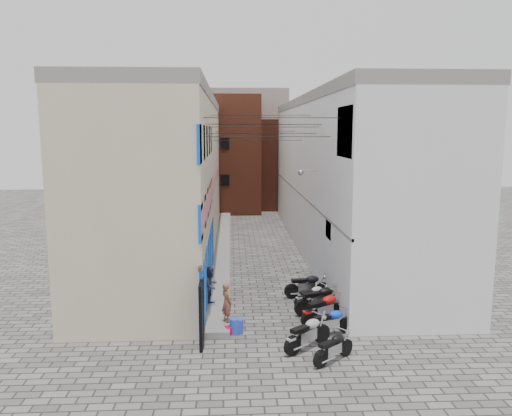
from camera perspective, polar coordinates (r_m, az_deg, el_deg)
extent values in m
plane|color=#504E4C|center=(17.66, 2.36, -14.67)|extent=(90.00, 90.00, 0.00)
cube|color=gray|center=(29.94, -3.83, -4.54)|extent=(0.90, 26.00, 0.25)
cube|color=#C2AE93|center=(29.46, -9.67, 3.28)|extent=(5.00, 26.00, 8.50)
cube|color=#D57886|center=(29.30, -4.87, 2.85)|extent=(0.10, 26.00, 0.80)
cube|color=blue|center=(21.82, -5.48, -6.46)|extent=(0.12, 10.20, 2.40)
cube|color=blue|center=(21.12, -5.69, 4.06)|extent=(0.10, 10.20, 4.00)
cube|color=gray|center=(29.38, -9.90, 12.05)|extent=(5.10, 26.00, 0.50)
cube|color=black|center=(16.84, -6.25, -11.88)|extent=(0.10, 1.20, 2.20)
cube|color=white|center=(29.97, 9.71, 3.37)|extent=(5.00, 26.00, 8.50)
cube|color=blue|center=(18.08, 10.23, 8.57)|extent=(0.10, 2.40, 1.80)
cube|color=white|center=(20.92, 8.41, -2.40)|extent=(0.08, 1.00, 0.70)
cylinder|color=#B2B2B7|center=(23.48, 6.13, 4.29)|extent=(0.80, 0.06, 0.06)
sphere|color=#B2B2B7|center=(23.43, 5.15, 4.05)|extent=(0.28, 0.28, 0.28)
cube|color=gray|center=(29.89, 9.94, 11.99)|extent=(5.10, 26.00, 0.50)
cube|color=gray|center=(29.63, 5.01, 1.75)|extent=(0.10, 26.00, 0.12)
cube|color=brown|center=(44.17, -3.52, 6.18)|extent=(6.00, 6.00, 10.00)
cube|color=brown|center=(46.44, 2.72, 5.08)|extent=(5.00, 6.00, 8.00)
cube|color=gray|center=(50.17, -1.15, 7.08)|extent=(8.00, 5.00, 11.00)
cube|color=black|center=(41.76, -0.77, 0.80)|extent=(2.00, 0.30, 2.40)
cylinder|color=black|center=(18.19, 1.93, 10.28)|extent=(5.20, 0.02, 0.02)
cylinder|color=black|center=(20.18, 1.44, 8.15)|extent=(5.20, 0.02, 0.02)
cylinder|color=black|center=(22.67, 0.97, 9.24)|extent=(5.20, 0.02, 0.02)
cylinder|color=black|center=(25.18, 0.58, 10.56)|extent=(5.20, 0.02, 0.02)
cylinder|color=black|center=(28.17, 0.21, 7.74)|extent=(5.20, 0.02, 0.02)
cylinder|color=black|center=(31.16, -0.09, 8.76)|extent=(5.20, 0.02, 0.02)
cylinder|color=black|center=(21.18, 1.24, 9.53)|extent=(5.65, 2.07, 0.02)
cylinder|color=black|center=(24.17, 0.72, 8.50)|extent=(5.80, 1.58, 0.02)
imported|color=#995737|center=(18.17, -3.36, -10.70)|extent=(0.56, 0.63, 1.44)
imported|color=#303549|center=(19.90, -5.21, -8.83)|extent=(0.89, 0.94, 1.53)
cylinder|color=blue|center=(17.95, -2.49, -13.34)|extent=(0.37, 0.37, 0.54)
cylinder|color=blue|center=(17.99, -1.99, -13.35)|extent=(0.39, 0.39, 0.50)
cube|color=#BC0D34|center=(18.00, -2.85, -13.75)|extent=(0.51, 0.46, 0.26)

